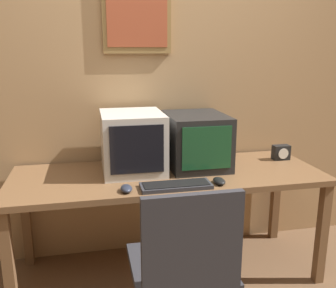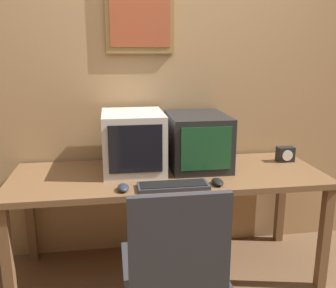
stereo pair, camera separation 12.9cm
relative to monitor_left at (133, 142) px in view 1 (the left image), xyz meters
name	(u,v)px [view 1 (the left image)]	position (x,y,z in m)	size (l,w,h in m)	color
wall_back	(156,72)	(0.21, 0.30, 0.42)	(8.00, 0.08, 2.60)	tan
desk	(168,183)	(0.21, -0.10, -0.26)	(1.94, 0.70, 0.70)	brown
monitor_left	(133,142)	(0.00, 0.00, 0.00)	(0.38, 0.44, 0.37)	beige
monitor_right	(196,140)	(0.42, 0.01, -0.01)	(0.37, 0.47, 0.35)	black
keyboard_main	(176,186)	(0.20, -0.36, -0.17)	(0.40, 0.14, 0.03)	#333338
mouse_near_keyboard	(219,181)	(0.45, -0.35, -0.17)	(0.07, 0.11, 0.03)	black
mouse_far_corner	(126,189)	(-0.08, -0.36, -0.17)	(0.06, 0.10, 0.04)	#282D3D
desk_clock	(281,152)	(1.04, 0.03, -0.14)	(0.12, 0.07, 0.10)	black
office_chair	(183,286)	(0.12, -0.83, -0.49)	(0.47, 0.47, 0.91)	black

